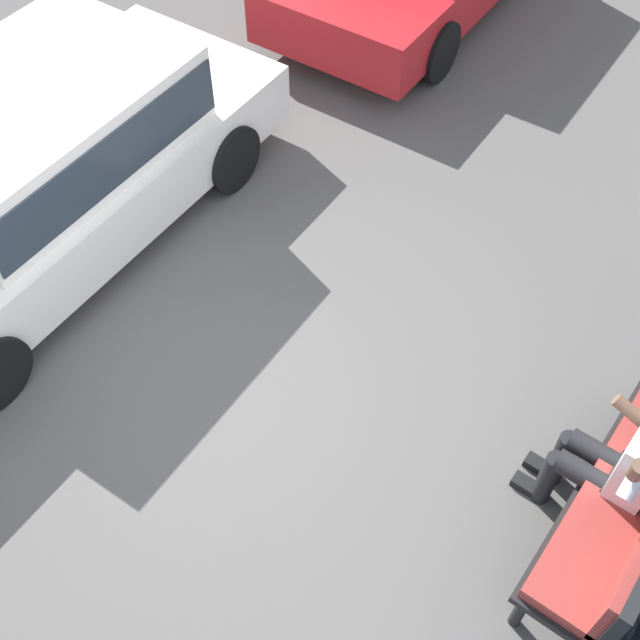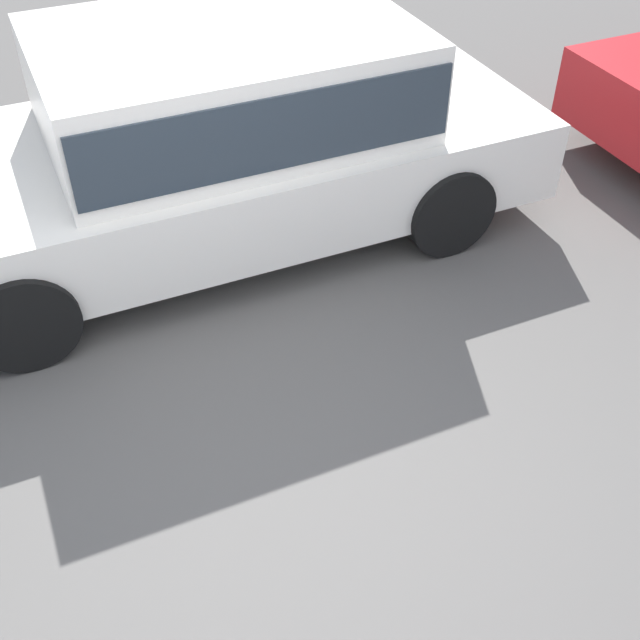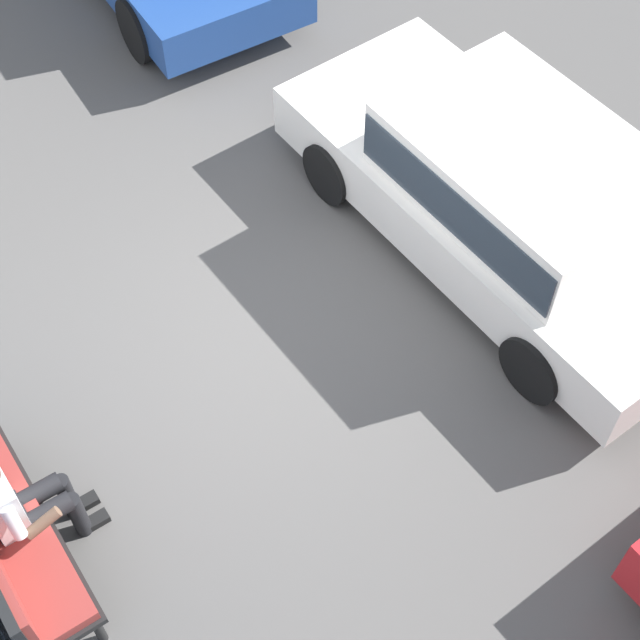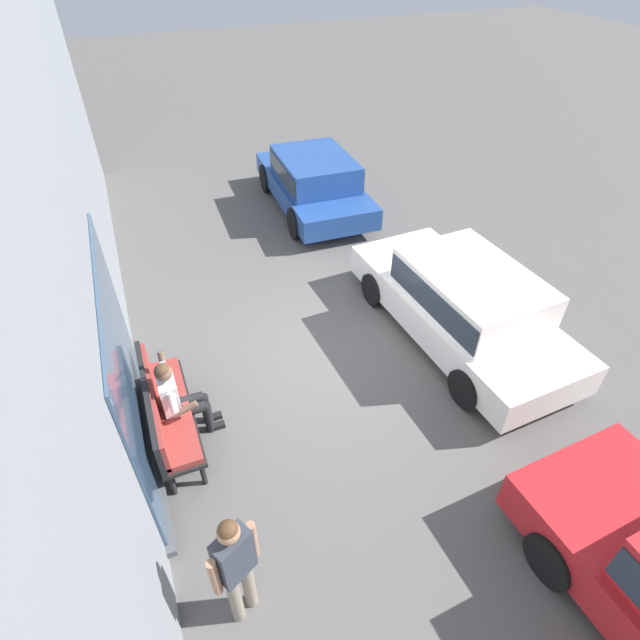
# 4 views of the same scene
# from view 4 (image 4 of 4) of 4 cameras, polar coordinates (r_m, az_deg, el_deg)

# --- Properties ---
(ground_plane) EXTENTS (60.00, 60.00, 0.00)m
(ground_plane) POSITION_cam_4_polar(r_m,az_deg,el_deg) (8.39, 2.21, -3.53)
(ground_plane) COLOR #565451
(building_facade) EXTENTS (18.00, 0.51, 5.36)m
(building_facade) POSITION_cam_4_polar(r_m,az_deg,el_deg) (6.39, -26.42, 6.58)
(building_facade) COLOR gray
(building_facade) RESTS_ON ground_plane
(bench) EXTENTS (1.99, 0.55, 1.01)m
(bench) POSITION_cam_4_polar(r_m,az_deg,el_deg) (7.06, -17.47, -9.62)
(bench) COLOR black
(bench) RESTS_ON ground_plane
(person_on_phone) EXTENTS (0.73, 0.74, 1.35)m
(person_on_phone) POSITION_cam_4_polar(r_m,az_deg,el_deg) (6.96, -15.85, -8.53)
(person_on_phone) COLOR black
(person_on_phone) RESTS_ON ground_plane
(parked_car_mid) EXTENTS (4.47, 2.04, 1.40)m
(parked_car_mid) POSITION_cam_4_polar(r_m,az_deg,el_deg) (8.52, 16.15, 2.11)
(parked_car_mid) COLOR white
(parked_car_mid) RESTS_ON ground_plane
(parked_car_far) EXTENTS (4.17, 2.03, 1.35)m
(parked_car_far) POSITION_cam_4_polar(r_m,az_deg,el_deg) (12.35, -0.70, 15.76)
(parked_car_far) COLOR #23478E
(parked_car_far) RESTS_ON ground_plane
(pedestrian_standing) EXTENTS (0.34, 0.50, 1.73)m
(pedestrian_standing) POSITION_cam_4_polar(r_m,az_deg,el_deg) (5.22, -9.62, -25.77)
(pedestrian_standing) COLOR gray
(pedestrian_standing) RESTS_ON ground_plane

